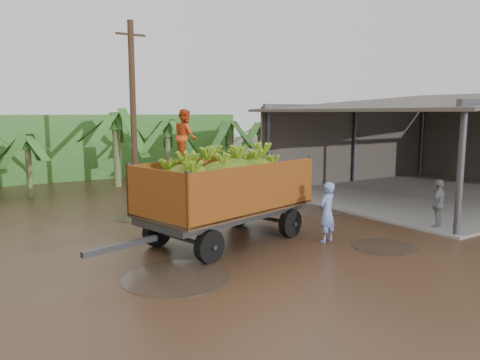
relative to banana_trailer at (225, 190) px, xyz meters
name	(u,v)px	position (x,y,z in m)	size (l,w,h in m)	color
ground	(243,235)	(0.79, 0.30, -1.52)	(100.00, 100.00, 0.00)	black
packing_shed	(430,139)	(12.56, 2.07, 0.98)	(12.78, 10.80, 4.76)	gray
hedge_north	(53,147)	(-1.21, 16.30, 0.28)	(22.00, 3.00, 3.60)	#2D661E
banana_trailer	(225,190)	(0.00, 0.00, 0.00)	(7.14, 3.57, 3.81)	#AF5B19
man_blue	(327,212)	(2.43, -1.62, -0.65)	(0.64, 0.42, 1.74)	#6C84C5
man_grey	(438,204)	(6.42, -2.54, -0.70)	(0.96, 0.40, 1.63)	slate
utility_pole	(133,113)	(-0.10, 6.81, 2.18)	(1.20, 0.24, 7.28)	#47301E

